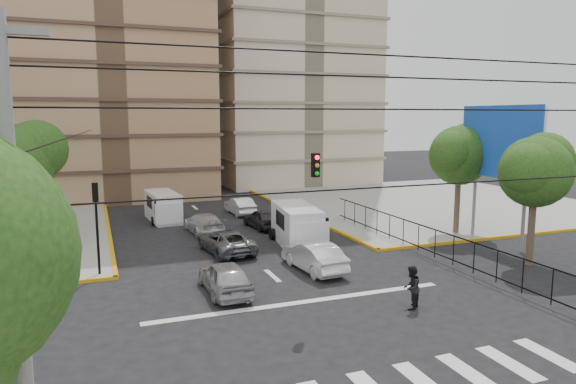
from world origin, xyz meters
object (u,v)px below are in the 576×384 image
traffic_light_nw (96,213)px  pedestrian_crosswalk (411,288)px  car_white_front_right (314,256)px  van_left_lane (163,207)px  car_silver_front_left (225,277)px  van_right_lane (298,227)px

traffic_light_nw → pedestrian_crosswalk: 14.71m
traffic_light_nw → pedestrian_crosswalk: bearing=-37.3°
car_white_front_right → van_left_lane: bearing=-75.3°
traffic_light_nw → car_silver_front_left: traffic_light_nw is taller
van_left_lane → car_white_front_right: bearing=-75.4°
van_right_lane → car_white_front_right: (-1.15, -4.97, -0.41)m
car_silver_front_left → van_left_lane: bearing=-89.0°
van_left_lane → car_silver_front_left: size_ratio=1.15×
traffic_light_nw → van_right_lane: traffic_light_nw is taller
traffic_light_nw → van_left_lane: 13.31m
van_right_lane → car_white_front_right: van_right_lane is taller
car_silver_front_left → pedestrian_crosswalk: size_ratio=2.39×
van_right_lane → car_silver_front_left: size_ratio=1.29×
car_white_front_right → car_silver_front_left: bearing=13.3°
van_left_lane → pedestrian_crosswalk: van_left_lane is taller
van_left_lane → car_white_front_right: (5.40, -15.05, -0.30)m
car_silver_front_left → pedestrian_crosswalk: (6.49, -4.44, 0.16)m
van_left_lane → car_white_front_right: van_left_lane is taller
van_right_lane → car_white_front_right: size_ratio=1.23×
van_right_lane → pedestrian_crosswalk: van_right_lane is taller
car_silver_front_left → pedestrian_crosswalk: pedestrian_crosswalk is taller
traffic_light_nw → car_silver_front_left: (5.08, -4.36, -2.40)m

